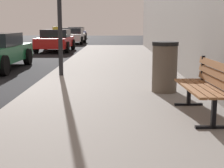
# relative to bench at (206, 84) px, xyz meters

# --- Properties ---
(sidewalk) EXTENTS (4.00, 32.00, 0.15)m
(sidewalk) POSITION_rel_bench_xyz_m (-1.39, 1.94, -0.58)
(sidewalk) COLOR gray
(sidewalk) RESTS_ON ground_plane
(bench) EXTENTS (0.56, 1.59, 0.89)m
(bench) POSITION_rel_bench_xyz_m (0.00, 0.00, 0.00)
(bench) COLOR brown
(bench) RESTS_ON sidewalk
(trash_bin) EXTENTS (0.55, 0.55, 1.07)m
(trash_bin) POSITION_rel_bench_xyz_m (-0.38, 1.90, 0.03)
(trash_bin) COLOR brown
(trash_bin) RESTS_ON sidewalk
(car_red) EXTENTS (1.93, 4.03, 1.43)m
(car_red) POSITION_rel_bench_xyz_m (-4.96, 14.50, -0.01)
(car_red) COLOR red
(car_red) RESTS_ON ground_plane
(car_white) EXTENTS (1.94, 4.34, 1.27)m
(car_white) POSITION_rel_bench_xyz_m (-4.96, 22.27, -0.01)
(car_white) COLOR white
(car_white) RESTS_ON ground_plane
(car_blue) EXTENTS (2.00, 4.34, 1.27)m
(car_blue) POSITION_rel_bench_xyz_m (-5.75, 31.58, -0.01)
(car_blue) COLOR #233899
(car_blue) RESTS_ON ground_plane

